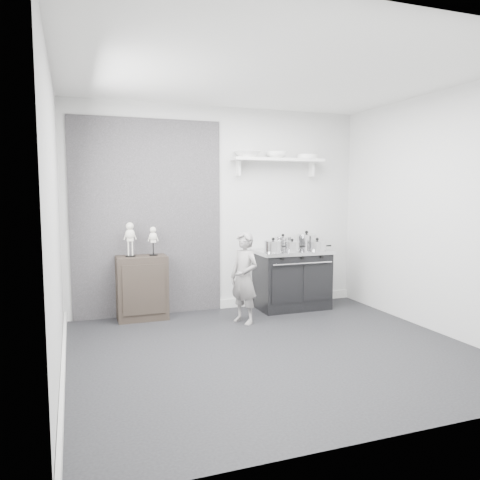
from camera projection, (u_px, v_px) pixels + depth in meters
name	position (u px, v px, depth m)	size (l,w,h in m)	color
ground	(273.00, 350.00, 4.71)	(4.00, 4.00, 0.00)	black
room_shell	(260.00, 187.00, 4.65)	(4.02, 3.62, 2.71)	#BBBBB8
wall_shelf	(278.00, 161.00, 6.34)	(1.30, 0.26, 0.24)	white
stove	(292.00, 279.00, 6.37)	(1.00, 0.63, 0.80)	black
side_cabinet	(142.00, 288.00, 5.82)	(0.61, 0.36, 0.80)	black
child	(244.00, 278.00, 5.64)	(0.40, 0.26, 1.11)	gray
pot_front_left	(273.00, 246.00, 6.11)	(0.33, 0.24, 0.19)	silver
pot_back_left	(283.00, 243.00, 6.41)	(0.32, 0.23, 0.21)	silver
pot_back_right	(306.00, 241.00, 6.48)	(0.36, 0.27, 0.25)	silver
pot_front_right	(317.00, 246.00, 6.26)	(0.34, 0.25, 0.17)	silver
pot_front_center	(292.00, 246.00, 6.15)	(0.30, 0.21, 0.17)	silver
skeleton_full	(130.00, 237.00, 5.71)	(0.14, 0.09, 0.48)	beige
skeleton_torso	(153.00, 239.00, 5.81)	(0.12, 0.07, 0.41)	beige
bowl_large	(247.00, 154.00, 6.18)	(0.34, 0.34, 0.08)	white
bowl_small	(277.00, 155.00, 6.32)	(0.27, 0.27, 0.08)	white
plate_stack	(308.00, 157.00, 6.48)	(0.28, 0.28, 0.06)	white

